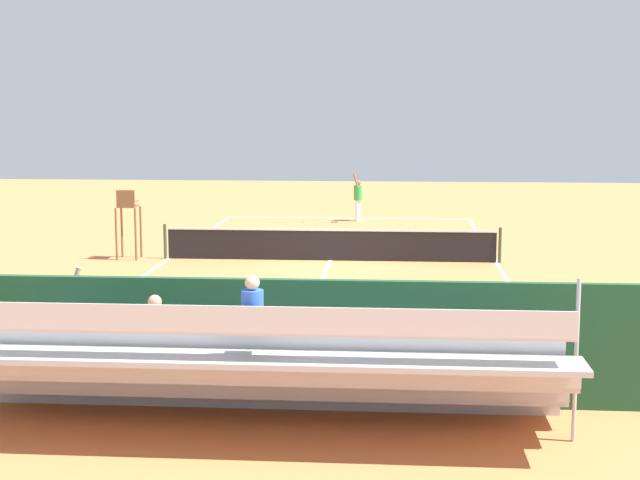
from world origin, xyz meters
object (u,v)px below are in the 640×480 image
object	(u,v)px
bleacher_stand	(250,369)
tennis_ball_near	(304,222)
courtside_bench	(381,358)
line_judge	(71,320)
tennis_racket	(328,222)
tennis_player	(358,196)
tennis_net	(330,244)
umpire_chair	(128,217)
equipment_bag	(275,380)

from	to	relation	value
bleacher_stand	tennis_ball_near	bearing A→B (deg)	-86.40
bleacher_stand	courtside_bench	world-z (taller)	bleacher_stand
line_judge	tennis_racket	bearing A→B (deg)	-97.37
tennis_player	tennis_ball_near	world-z (taller)	tennis_player
tennis_racket	tennis_ball_near	world-z (taller)	tennis_ball_near
tennis_racket	line_judge	size ratio (longest dim) A/B	0.30
bleacher_stand	tennis_player	size ratio (longest dim) A/B	4.70
tennis_net	umpire_chair	xyz separation A→B (m)	(6.20, 0.19, 0.81)
equipment_bag	tennis_ball_near	distance (m)	22.83
tennis_net	courtside_bench	bearing A→B (deg)	97.47
equipment_bag	line_judge	world-z (taller)	line_judge
courtside_bench	tennis_net	bearing A→B (deg)	-82.53
umpire_chair	courtside_bench	world-z (taller)	umpire_chair
bleacher_stand	tennis_player	world-z (taller)	bleacher_stand
tennis_racket	bleacher_stand	bearing A→B (deg)	91.37
bleacher_stand	equipment_bag	bearing A→B (deg)	-93.51
courtside_bench	line_judge	bearing A→B (deg)	-3.95
bleacher_stand	tennis_racket	size ratio (longest dim) A/B	15.51
courtside_bench	tennis_racket	bearing A→B (deg)	-83.80
line_judge	courtside_bench	bearing A→B (deg)	176.05
tennis_racket	tennis_player	bearing A→B (deg)	-155.93
umpire_chair	tennis_player	world-z (taller)	umpire_chair
tennis_racket	line_judge	distance (m)	22.62
bleacher_stand	umpire_chair	size ratio (longest dim) A/B	4.23
bleacher_stand	courtside_bench	xyz separation A→B (m)	(-1.88, -2.05, -0.35)
tennis_net	line_judge	world-z (taller)	line_judge
bleacher_stand	umpire_chair	bearing A→B (deg)	-68.19
equipment_bag	tennis_ball_near	bearing A→B (deg)	-85.80
umpire_chair	tennis_net	bearing A→B (deg)	-178.27
equipment_bag	tennis_player	distance (m)	23.46
bleacher_stand	line_judge	xyz separation A→B (m)	(3.49, -2.42, 0.11)
tennis_player	tennis_racket	bearing A→B (deg)	24.07
tennis_net	courtside_bench	world-z (taller)	tennis_net
bleacher_stand	tennis_ball_near	xyz separation A→B (m)	(1.55, -24.69, -0.87)
tennis_racket	umpire_chair	bearing A→B (deg)	60.58
umpire_chair	equipment_bag	size ratio (longest dim) A/B	2.38
courtside_bench	line_judge	world-z (taller)	line_judge
umpire_chair	tennis_ball_near	world-z (taller)	umpire_chair
line_judge	equipment_bag	bearing A→B (deg)	172.12
courtside_bench	tennis_ball_near	distance (m)	22.90
equipment_bag	tennis_racket	size ratio (longest dim) A/B	1.54
equipment_bag	umpire_chair	bearing A→B (deg)	-64.95
tennis_player	tennis_racket	world-z (taller)	tennis_player
line_judge	tennis_net	bearing A→B (deg)	-105.71
bleacher_stand	line_judge	bearing A→B (deg)	-34.79
umpire_chair	courtside_bench	xyz separation A→B (m)	(-7.94, 13.08, -0.76)
tennis_racket	tennis_ball_near	bearing A→B (deg)	8.43
tennis_net	tennis_ball_near	xyz separation A→B (m)	(1.69, -9.37, -0.47)
bleacher_stand	umpire_chair	distance (m)	16.31
tennis_net	courtside_bench	size ratio (longest dim) A/B	5.72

